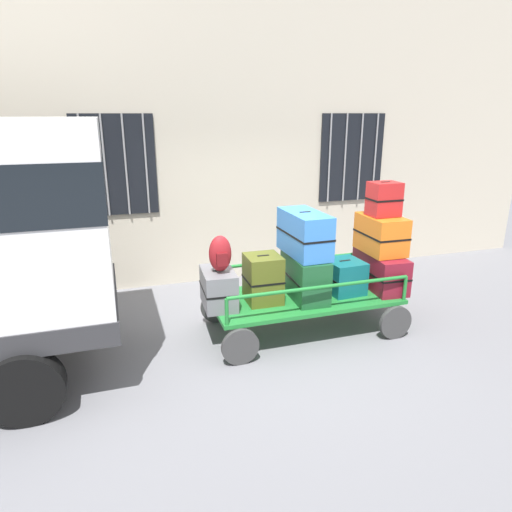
{
  "coord_description": "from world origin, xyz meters",
  "views": [
    {
      "loc": [
        -1.92,
        -4.92,
        2.76
      ],
      "look_at": [
        -0.29,
        0.13,
        1.09
      ],
      "focal_mm": 32.04,
      "sensor_mm": 36.0,
      "label": 1
    }
  ],
  "objects": [
    {
      "name": "ground_plane",
      "position": [
        0.0,
        0.0,
        0.0
      ],
      "size": [
        40.0,
        40.0,
        0.0
      ],
      "primitive_type": "plane",
      "color": "slate"
    },
    {
      "name": "backpack",
      "position": [
        -0.74,
        0.1,
        1.17
      ],
      "size": [
        0.27,
        0.22,
        0.44
      ],
      "color": "maroon",
      "rests_on": "suitcase_left_bottom"
    },
    {
      "name": "suitcase_right_middle",
      "position": [
        1.47,
        0.16,
        1.21
      ],
      "size": [
        0.47,
        0.72,
        0.5
      ],
      "color": "orange",
      "rests_on": "suitcase_right_bottom"
    },
    {
      "name": "suitcase_left_bottom",
      "position": [
        -0.76,
        0.15,
        0.72
      ],
      "size": [
        0.43,
        0.65,
        0.46
      ],
      "color": "slate",
      "rests_on": "luggage_cart"
    },
    {
      "name": "suitcase_midleft_bottom",
      "position": [
        -0.21,
        0.11,
        0.79
      ],
      "size": [
        0.44,
        0.46,
        0.61
      ],
      "color": "#4C5119",
      "rests_on": "luggage_cart"
    },
    {
      "name": "suitcase_center_middle",
      "position": [
        0.35,
        0.15,
        1.31
      ],
      "size": [
        0.43,
        0.88,
        0.55
      ],
      "color": "#3372C6",
      "rests_on": "suitcase_center_bottom"
    },
    {
      "name": "suitcase_right_top",
      "position": [
        1.47,
        0.16,
        1.69
      ],
      "size": [
        0.39,
        0.32,
        0.44
      ],
      "color": "#B21E1E",
      "rests_on": "suitcase_right_middle"
    },
    {
      "name": "suitcase_right_bottom",
      "position": [
        1.47,
        0.11,
        0.72
      ],
      "size": [
        0.48,
        0.96,
        0.48
      ],
      "color": "maroon",
      "rests_on": "luggage_cart"
    },
    {
      "name": "suitcase_midright_bottom",
      "position": [
        0.91,
        0.09,
        0.7
      ],
      "size": [
        0.48,
        0.52,
        0.44
      ],
      "color": "#0F5960",
      "rests_on": "luggage_cart"
    },
    {
      "name": "suitcase_center_bottom",
      "position": [
        0.35,
        0.1,
        0.76
      ],
      "size": [
        0.44,
        0.87,
        0.55
      ],
      "color": "#194C28",
      "rests_on": "luggage_cart"
    },
    {
      "name": "cart_railing",
      "position": [
        0.35,
        0.13,
        0.77
      ],
      "size": [
        2.36,
        1.1,
        0.33
      ],
      "color": "#1E722D",
      "rests_on": "luggage_cart"
    },
    {
      "name": "luggage_cart",
      "position": [
        0.35,
        0.13,
        0.4
      ],
      "size": [
        2.48,
        1.23,
        0.49
      ],
      "color": "#1E722D",
      "rests_on": "ground"
    },
    {
      "name": "building_wall",
      "position": [
        0.0,
        2.52,
        2.5
      ],
      "size": [
        12.0,
        0.38,
        5.0
      ],
      "color": "#BCB29E",
      "rests_on": "ground"
    }
  ]
}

